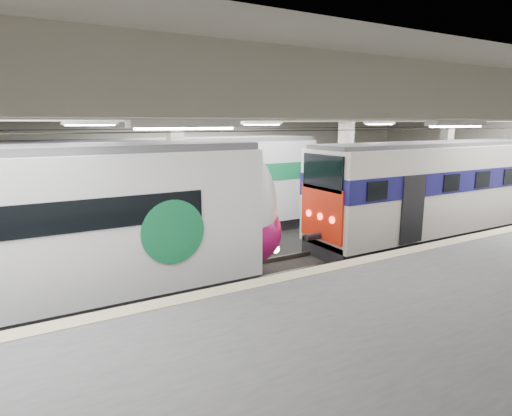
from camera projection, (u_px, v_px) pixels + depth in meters
station_hall at (325, 180)px, 12.92m from camera, size 36.00×24.00×5.75m
modern_emu at (73, 231)px, 11.21m from camera, size 13.65×2.82×4.41m
older_rer at (436, 189)px, 18.26m from camera, size 12.51×2.76×4.17m
far_train at (170, 188)px, 18.08m from camera, size 13.51×2.96×4.32m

